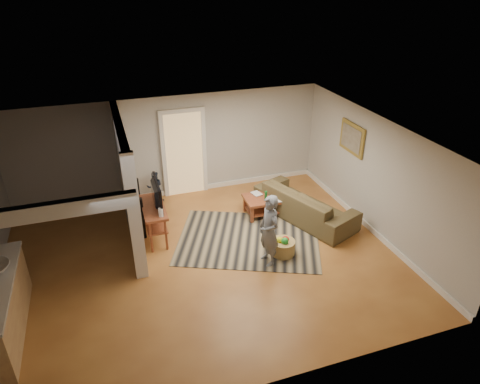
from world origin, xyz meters
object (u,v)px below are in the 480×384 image
(toy_basket, at_px, (283,247))
(tv_console, at_px, (154,209))
(coffee_table, at_px, (270,200))
(toddler, at_px, (156,201))
(speaker_left, at_px, (142,218))
(speaker_right, at_px, (138,200))
(sofa, at_px, (304,217))
(child, at_px, (268,262))

(toy_basket, bearing_deg, tv_console, 148.33)
(coffee_table, height_order, toddler, coffee_table)
(coffee_table, xyz_separation_m, toy_basket, (-0.35, -1.58, -0.18))
(coffee_table, bearing_deg, speaker_left, -178.26)
(toddler, bearing_deg, tv_console, 88.18)
(speaker_right, bearing_deg, toddler, 32.96)
(sofa, distance_m, tv_console, 3.42)
(tv_console, distance_m, speaker_right, 0.86)
(speaker_left, xyz_separation_m, speaker_right, (0.00, 0.73, 0.06))
(coffee_table, xyz_separation_m, speaker_right, (-2.91, 0.64, 0.18))
(coffee_table, relative_size, tv_console, 0.96)
(sofa, distance_m, child, 1.93)
(tv_console, bearing_deg, sofa, -3.70)
(toddler, bearing_deg, speaker_left, 78.31)
(speaker_right, bearing_deg, child, -71.98)
(sofa, distance_m, speaker_left, 3.65)
(speaker_left, bearing_deg, child, -39.78)
(coffee_table, relative_size, toddler, 1.46)
(tv_console, bearing_deg, speaker_right, 108.98)
(sofa, distance_m, coffee_table, 0.88)
(tv_console, bearing_deg, toddler, 82.56)
(sofa, xyz_separation_m, speaker_left, (-3.60, 0.33, 0.47))
(speaker_left, height_order, toy_basket, speaker_left)
(tv_console, xyz_separation_m, speaker_left, (-0.26, 0.07, -0.22))
(child, relative_size, toddler, 1.82)
(speaker_right, height_order, child, speaker_right)
(speaker_right, height_order, toy_basket, speaker_right)
(speaker_left, distance_m, toy_basket, 2.98)
(toddler, bearing_deg, child, 124.68)
(tv_console, xyz_separation_m, toddler, (0.23, 1.57, -0.69))
(speaker_left, bearing_deg, speaker_right, 87.21)
(coffee_table, bearing_deg, tv_console, -176.55)
(sofa, xyz_separation_m, toy_basket, (-1.04, -1.16, 0.17))
(speaker_left, xyz_separation_m, child, (2.18, -1.64, -0.47))
(toy_basket, xyz_separation_m, toddler, (-2.07, 2.99, -0.17))
(tv_console, distance_m, toddler, 1.73)
(speaker_left, bearing_deg, coffee_table, -1.05)
(tv_console, distance_m, speaker_left, 0.35)
(coffee_table, height_order, toy_basket, coffee_table)
(speaker_right, bearing_deg, sofa, -41.01)
(child, distance_m, toddler, 3.57)
(speaker_left, height_order, child, speaker_left)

